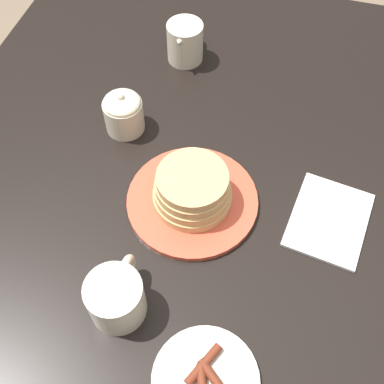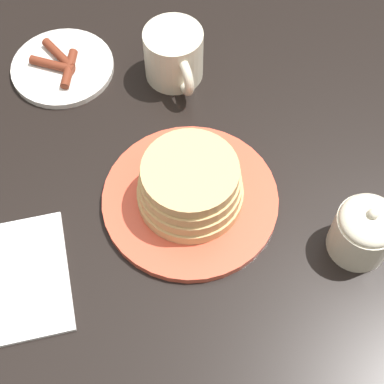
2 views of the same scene
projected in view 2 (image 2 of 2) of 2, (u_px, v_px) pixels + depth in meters
ground_plane at (221, 362)px, 1.45m from camera, size 8.00×8.00×0.00m
dining_table at (238, 255)px, 0.90m from camera, size 1.29×0.99×0.75m
pancake_plate at (190, 190)px, 0.78m from camera, size 0.24×0.24×0.08m
side_plate_bacon at (62, 67)px, 0.93m from camera, size 0.16×0.16×0.02m
coffee_mug at (173, 56)px, 0.89m from camera, size 0.12×0.09×0.08m
sugar_bowl at (364, 230)px, 0.74m from camera, size 0.08×0.08×0.09m
napkin at (17, 279)px, 0.75m from camera, size 0.18×0.15×0.01m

